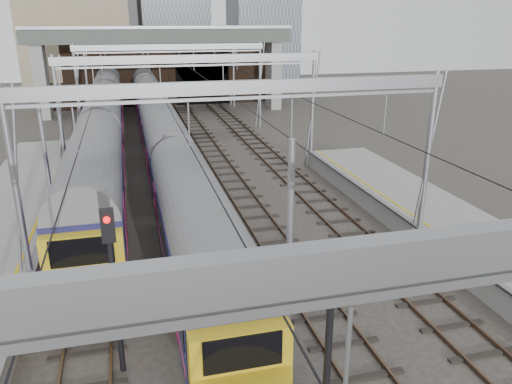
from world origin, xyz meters
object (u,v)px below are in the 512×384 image
object	(u,v)px
train_main	(157,121)
signal_near_left	(113,274)
signal_near_centre	(330,340)
train_second	(104,121)

from	to	relation	value
train_main	signal_near_left	bearing A→B (deg)	-96.27
signal_near_left	signal_near_centre	bearing A→B (deg)	-46.58
signal_near_left	signal_near_centre	xyz separation A→B (m)	(4.70, -4.31, -0.04)
train_main	signal_near_left	size ratio (longest dim) A/B	11.39
train_second	signal_near_left	distance (m)	27.11
train_main	train_second	size ratio (longest dim) A/B	1.24
train_second	signal_near_centre	xyz separation A→B (m)	(5.78, -31.39, 0.77)
train_main	signal_near_left	world-z (taller)	signal_near_left
train_second	signal_near_left	xyz separation A→B (m)	(1.08, -27.08, 0.81)
train_second	signal_near_left	world-z (taller)	signal_near_left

